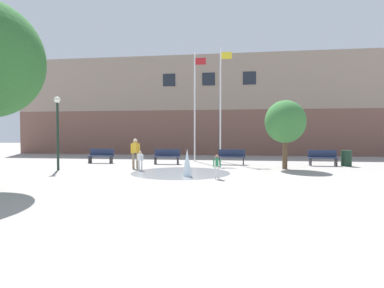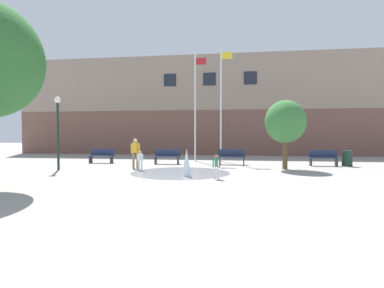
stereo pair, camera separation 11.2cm
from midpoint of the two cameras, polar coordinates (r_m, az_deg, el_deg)
ground_plane at (r=9.22m, az=-5.13°, el=-9.53°), size 100.00×100.00×0.00m
library_building at (r=29.32m, az=3.91°, el=6.90°), size 36.00×6.05×8.81m
splash_fountain at (r=13.59m, az=-1.39°, el=-4.50°), size 4.67×4.67×1.21m
park_bench_left_of_flagpoles at (r=19.84m, az=-16.70°, el=-2.10°), size 1.60×0.44×0.91m
park_bench_under_left_flagpole at (r=18.40m, az=-4.59°, el=-2.34°), size 1.60×0.44×0.91m
park_bench_under_right_flagpole at (r=18.16m, az=7.77°, el=-2.40°), size 1.60×0.44×0.91m
park_bench_near_trashcan at (r=18.83m, az=23.88°, el=-2.39°), size 1.60×0.44×0.91m
adult_watching at (r=16.27m, az=-10.55°, el=-1.30°), size 0.50×0.34×1.59m
child_in_fountain at (r=12.25m, az=4.91°, el=-3.96°), size 0.31×0.21×0.99m
child_running at (r=15.28m, az=-9.63°, el=-2.83°), size 0.31×0.23×0.99m
flagpole_left at (r=20.37m, az=0.84°, el=7.75°), size 0.80×0.10×7.35m
flagpole_right at (r=20.25m, az=5.76°, el=8.25°), size 0.80×0.10×7.68m
lamp_post_left_lane at (r=16.70m, az=-24.01°, el=3.87°), size 0.32×0.32×3.73m
trash_can at (r=19.23m, az=27.59°, el=-2.45°), size 0.56×0.56×0.90m
street_tree_near_building at (r=16.34m, az=17.55°, el=4.04°), size 2.09×2.09×3.60m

